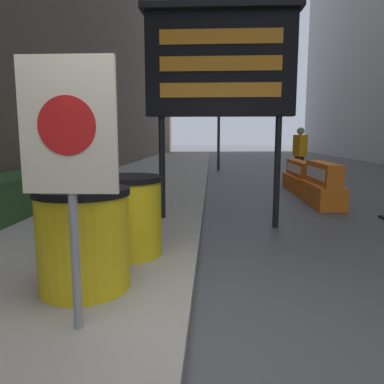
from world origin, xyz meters
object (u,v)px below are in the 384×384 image
at_px(barrel_drum_foreground, 84,239).
at_px(pedestrian_worker, 300,150).
at_px(message_board, 220,64).
at_px(traffic_cone_near, 309,182).
at_px(barrel_drum_middle, 127,215).
at_px(jersey_barrier_orange_far, 299,178).
at_px(jersey_barrier_orange_near, 323,186).
at_px(warning_sign, 69,145).
at_px(traffic_cone_mid, 329,181).
at_px(traffic_light_near_curb, 219,93).

height_order(barrel_drum_foreground, pedestrian_worker, pedestrian_worker).
height_order(message_board, traffic_cone_near, message_board).
bearing_deg(pedestrian_worker, barrel_drum_foreground, -38.52).
bearing_deg(traffic_cone_near, pedestrian_worker, 83.35).
relative_size(barrel_drum_middle, jersey_barrier_orange_far, 0.44).
bearing_deg(jersey_barrier_orange_near, warning_sign, -120.12).
bearing_deg(jersey_barrier_orange_far, jersey_barrier_orange_near, -90.00).
bearing_deg(traffic_cone_mid, pedestrian_worker, 91.81).
bearing_deg(barrel_drum_foreground, message_board, 67.27).
bearing_deg(traffic_cone_near, message_board, -122.65).
relative_size(traffic_cone_mid, pedestrian_worker, 0.45).
bearing_deg(jersey_barrier_orange_near, barrel_drum_middle, -129.75).
bearing_deg(traffic_cone_near, jersey_barrier_orange_far, 103.22).
xyz_separation_m(traffic_cone_near, traffic_light_near_curb, (-2.21, 6.61, 2.96)).
xyz_separation_m(barrel_drum_foreground, traffic_cone_mid, (3.93, 6.09, -0.20)).
xyz_separation_m(warning_sign, traffic_cone_near, (3.39, 7.28, -1.11)).
relative_size(message_board, traffic_cone_near, 5.68).
distance_m(warning_sign, traffic_light_near_curb, 14.06).
xyz_separation_m(jersey_barrier_orange_far, traffic_light_near_curb, (-2.08, 6.06, 2.90)).
bearing_deg(barrel_drum_foreground, traffic_cone_near, 61.49).
bearing_deg(jersey_barrier_orange_near, traffic_light_near_curb, 104.14).
distance_m(barrel_drum_foreground, pedestrian_worker, 9.68).
height_order(jersey_barrier_orange_near, traffic_cone_near, jersey_barrier_orange_near).
height_order(traffic_light_near_curb, pedestrian_worker, traffic_light_near_curb).
bearing_deg(pedestrian_worker, warning_sign, -36.04).
bearing_deg(traffic_light_near_curb, message_board, -90.86).
xyz_separation_m(barrel_drum_middle, jersey_barrier_orange_near, (3.30, 3.96, -0.18)).
distance_m(barrel_drum_foreground, message_board, 3.70).
height_order(warning_sign, traffic_light_near_curb, traffic_light_near_curb).
xyz_separation_m(barrel_drum_foreground, message_board, (1.21, 2.89, 1.96)).
height_order(traffic_cone_mid, traffic_light_near_curb, traffic_light_near_curb).
xyz_separation_m(barrel_drum_foreground, jersey_barrier_orange_near, (3.45, 4.94, -0.18)).
distance_m(jersey_barrier_orange_near, pedestrian_worker, 4.00).
xyz_separation_m(traffic_cone_near, traffic_cone_mid, (0.36, -0.49, 0.09)).
xyz_separation_m(traffic_cone_mid, pedestrian_worker, (-0.09, 2.78, 0.64)).
distance_m(traffic_cone_mid, traffic_light_near_curb, 8.08).
distance_m(message_board, jersey_barrier_orange_near, 3.71).
relative_size(traffic_cone_near, traffic_light_near_curb, 0.13).
bearing_deg(barrel_drum_middle, jersey_barrier_orange_near, 50.25).
xyz_separation_m(warning_sign, pedestrian_worker, (3.66, 9.56, -0.38)).
distance_m(message_board, jersey_barrier_orange_far, 5.26).
relative_size(warning_sign, message_board, 0.53).
xyz_separation_m(barrel_drum_middle, traffic_cone_near, (3.42, 5.61, -0.29)).
height_order(barrel_drum_middle, jersey_barrier_orange_near, barrel_drum_middle).
height_order(barrel_drum_middle, jersey_barrier_orange_far, barrel_drum_middle).
bearing_deg(barrel_drum_foreground, jersey_barrier_orange_near, 55.07).
relative_size(message_board, traffic_cone_mid, 4.38).
distance_m(jersey_barrier_orange_near, traffic_cone_mid, 1.25).
bearing_deg(jersey_barrier_orange_far, barrel_drum_middle, -118.19).
height_order(barrel_drum_foreground, jersey_barrier_orange_near, barrel_drum_foreground).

